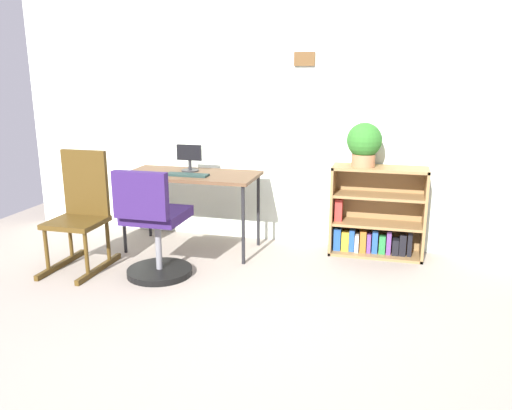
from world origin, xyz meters
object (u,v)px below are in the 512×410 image
Objects in this scene: monitor at (189,158)px; keyboard at (187,175)px; desk at (191,179)px; bookshelf_low at (376,216)px; office_chair at (154,231)px; rocking_chair at (81,210)px; potted_plant_on_shelf at (364,143)px.

monitor reaches higher than keyboard.
desk is 1.67m from bookshelf_low.
office_chair is at bearing -148.24° from bookshelf_low.
office_chair is 1.93m from bookshelf_low.
monitor is at bearing 46.71° from rocking_chair.
bookshelf_low is at bearing 22.00° from potted_plant_on_shelf.
keyboard is 0.46× the size of bookshelf_low.
keyboard is 0.39× the size of rocking_chair.
rocking_chair is (-0.67, -0.72, -0.35)m from monitor.
bookshelf_low is 2.15× the size of potted_plant_on_shelf.
desk is 1.34× the size of office_chair.
rocking_chair is at bearing -138.85° from desk.
bookshelf_low is at bearing 10.57° from desk.
keyboard is at bearing -165.37° from bookshelf_low.
keyboard is (0.06, -0.20, -0.11)m from monitor.
bookshelf_low is (1.61, 0.30, -0.31)m from desk.
bookshelf_low reaches higher than desk.
office_chair is (-0.03, -0.72, -0.27)m from desk.
monitor is 0.27× the size of office_chair.
desk is 0.77m from office_chair.
desk is 3.16× the size of potted_plant_on_shelf.
rocking_chair is at bearing -158.26° from bookshelf_low.
desk is 3.17× the size of keyboard.
rocking_chair is 1.20× the size of bookshelf_low.
bookshelf_low is (1.60, 0.42, -0.37)m from keyboard.
potted_plant_on_shelf is at bearing 6.03° from monitor.
rocking_chair is at bearing -133.29° from monitor.
monitor is 0.30× the size of bookshelf_low.
bookshelf_low reaches higher than keyboard.
rocking_chair is 2.57× the size of potted_plant_on_shelf.
rocking_chair is 2.43m from potted_plant_on_shelf.
monitor is at bearing 105.61° from keyboard.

